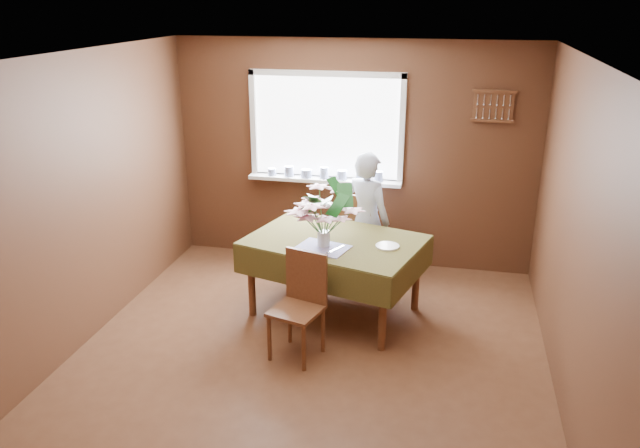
% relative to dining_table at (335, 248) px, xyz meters
% --- Properties ---
extents(floor, '(4.50, 4.50, 0.00)m').
position_rel_dining_table_xyz_m(floor, '(-0.06, -0.93, -0.67)').
color(floor, '#532F1C').
rests_on(floor, ground).
extents(ceiling, '(4.50, 4.50, 0.00)m').
position_rel_dining_table_xyz_m(ceiling, '(-0.06, -0.93, 1.83)').
color(ceiling, white).
rests_on(ceiling, wall_back).
extents(wall_back, '(4.00, 0.00, 4.00)m').
position_rel_dining_table_xyz_m(wall_back, '(-0.06, 1.32, 0.58)').
color(wall_back, brown).
rests_on(wall_back, floor).
extents(wall_front, '(4.00, 0.00, 4.00)m').
position_rel_dining_table_xyz_m(wall_front, '(-0.06, -3.18, 0.58)').
color(wall_front, brown).
rests_on(wall_front, floor).
extents(wall_left, '(0.00, 4.50, 4.50)m').
position_rel_dining_table_xyz_m(wall_left, '(-2.06, -0.93, 0.58)').
color(wall_left, brown).
rests_on(wall_left, floor).
extents(wall_right, '(0.00, 4.50, 4.50)m').
position_rel_dining_table_xyz_m(wall_right, '(1.94, -0.93, 0.58)').
color(wall_right, brown).
rests_on(wall_right, floor).
extents(window_assembly, '(1.72, 0.20, 1.22)m').
position_rel_dining_table_xyz_m(window_assembly, '(-0.36, 1.26, 0.67)').
color(window_assembly, white).
rests_on(window_assembly, wall_back).
extents(spoon_rack, '(0.44, 0.05, 0.33)m').
position_rel_dining_table_xyz_m(spoon_rack, '(1.39, 1.28, 1.18)').
color(spoon_rack, brown).
rests_on(spoon_rack, wall_back).
extents(dining_table, '(1.81, 1.46, 0.77)m').
position_rel_dining_table_xyz_m(dining_table, '(0.00, 0.00, 0.00)').
color(dining_table, brown).
rests_on(dining_table, floor).
extents(chair_far, '(0.57, 0.57, 0.98)m').
position_rel_dining_table_xyz_m(chair_far, '(0.13, 0.82, -0.14)').
color(chair_far, brown).
rests_on(chair_far, floor).
extents(chair_near, '(0.48, 0.48, 0.91)m').
position_rel_dining_table_xyz_m(chair_near, '(-0.14, -0.76, -0.17)').
color(chair_near, brown).
rests_on(chair_near, floor).
extents(seated_woman, '(0.63, 0.53, 1.45)m').
position_rel_dining_table_xyz_m(seated_woman, '(0.20, 0.70, 0.05)').
color(seated_woman, white).
rests_on(seated_woman, floor).
extents(flower_bouquet, '(0.59, 0.59, 0.51)m').
position_rel_dining_table_xyz_m(flower_bouquet, '(-0.07, -0.19, 0.42)').
color(flower_bouquet, white).
rests_on(flower_bouquet, dining_table).
extents(side_plate, '(0.23, 0.23, 0.01)m').
position_rel_dining_table_xyz_m(side_plate, '(0.50, -0.08, 0.10)').
color(side_plate, white).
rests_on(side_plate, dining_table).
extents(table_knife, '(0.13, 0.23, 0.00)m').
position_rel_dining_table_xyz_m(table_knife, '(0.06, -0.27, 0.10)').
color(table_knife, silver).
rests_on(table_knife, dining_table).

